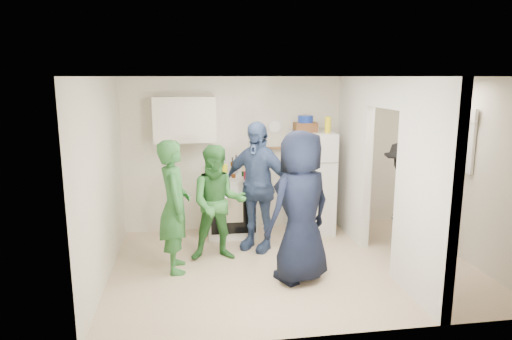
{
  "coord_description": "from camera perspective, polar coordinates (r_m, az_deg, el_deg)",
  "views": [
    {
      "loc": [
        -1.35,
        -5.62,
        2.5
      ],
      "look_at": [
        -0.45,
        0.4,
        1.25
      ],
      "focal_mm": 32.0,
      "sensor_mm": 36.0,
      "label": 1
    }
  ],
  "objects": [
    {
      "name": "nook_window_frame",
      "position": [
        6.96,
        23.9,
        3.59
      ],
      "size": [
        0.04,
        0.76,
        0.86
      ],
      "primitive_type": "cube",
      "color": "white",
      "rests_on": "wall_right"
    },
    {
      "name": "nook_valance",
      "position": [
        6.91,
        23.96,
        6.47
      ],
      "size": [
        0.04,
        0.82,
        0.18
      ],
      "primitive_type": "cube",
      "color": "white",
      "rests_on": "wall_right"
    },
    {
      "name": "wall_back",
      "position": [
        7.55,
        1.91,
        2.06
      ],
      "size": [
        4.8,
        0.0,
        4.8
      ],
      "primitive_type": "plane",
      "rotation": [
        1.57,
        0.0,
        0.0
      ],
      "color": "silver",
      "rests_on": "floor"
    },
    {
      "name": "yellow_cup_stack_stove",
      "position": [
        6.94,
        -3.95,
        -0.29
      ],
      "size": [
        0.09,
        0.09,
        0.25
      ],
      "primitive_type": "cylinder",
      "color": "yellow",
      "rests_on": "stove"
    },
    {
      "name": "bottle_j",
      "position": [
        7.08,
        -0.71,
        -0.01
      ],
      "size": [
        0.06,
        0.06,
        0.25
      ],
      "primitive_type": "cylinder",
      "color": "#27511C",
      "rests_on": "stove"
    },
    {
      "name": "red_cup",
      "position": [
        7.01,
        -1.18,
        -0.69
      ],
      "size": [
        0.09,
        0.09,
        0.12
      ],
      "primitive_type": "cylinder",
      "color": "red",
      "rests_on": "stove"
    },
    {
      "name": "wall_clock",
      "position": [
        7.48,
        2.34,
        5.45
      ],
      "size": [
        0.22,
        0.02,
        0.22
      ],
      "primitive_type": "cylinder",
      "rotation": [
        1.57,
        0.0,
        0.0
      ],
      "color": "white",
      "rests_on": "wall_back"
    },
    {
      "name": "bottle_a",
      "position": [
        7.24,
        -5.45,
        0.4
      ],
      "size": [
        0.06,
        0.06,
        0.3
      ],
      "primitive_type": "cylinder",
      "color": "brown",
      "rests_on": "stove"
    },
    {
      "name": "blue_bowl",
      "position": [
        7.28,
        6.21,
        6.35
      ],
      "size": [
        0.24,
        0.24,
        0.11
      ],
      "primitive_type": "cylinder",
      "color": "navy",
      "rests_on": "wicker_basket"
    },
    {
      "name": "person_green_left",
      "position": [
        5.97,
        -10.16,
        -4.5
      ],
      "size": [
        0.46,
        0.66,
        1.73
      ],
      "primitive_type": "imported",
      "rotation": [
        0.0,
        0.0,
        1.65
      ],
      "color": "#327D40",
      "rests_on": "floor"
    },
    {
      "name": "upper_cabinet",
      "position": [
        7.17,
        -8.93,
        6.26
      ],
      "size": [
        0.95,
        0.34,
        0.7
      ],
      "primitive_type": "cube",
      "color": "silver",
      "rests_on": "wall_back"
    },
    {
      "name": "nook_window",
      "position": [
        6.97,
        24.0,
        3.59
      ],
      "size": [
        0.03,
        0.7,
        0.8
      ],
      "primitive_type": "cube",
      "color": "black",
      "rests_on": "wall_right"
    },
    {
      "name": "partition_pier_front",
      "position": [
        5.34,
        20.35,
        -2.67
      ],
      "size": [
        0.12,
        1.2,
        2.5
      ],
      "primitive_type": "cube",
      "color": "silver",
      "rests_on": "floor"
    },
    {
      "name": "person_denim",
      "position": [
        6.6,
        0.07,
        -2.05
      ],
      "size": [
        1.15,
        1.04,
        1.88
      ],
      "primitive_type": "imported",
      "rotation": [
        0.0,
        0.0,
        -0.66
      ],
      "color": "#3D5585",
      "rests_on": "floor"
    },
    {
      "name": "bottle_b",
      "position": [
        7.06,
        -4.68,
        -0.1
      ],
      "size": [
        0.06,
        0.06,
        0.25
      ],
      "primitive_type": "cylinder",
      "color": "#194B26",
      "rests_on": "stove"
    },
    {
      "name": "person_navy",
      "position": [
        5.59,
        5.58,
        -4.64
      ],
      "size": [
        1.09,
        0.96,
        1.88
      ],
      "primitive_type": "imported",
      "rotation": [
        0.0,
        0.0,
        -2.66
      ],
      "color": "black",
      "rests_on": "floor"
    },
    {
      "name": "floor",
      "position": [
        6.3,
        4.69,
        -11.83
      ],
      "size": [
        4.8,
        4.8,
        0.0
      ],
      "primitive_type": "plane",
      "color": "beige",
      "rests_on": "ground"
    },
    {
      "name": "bottle_e",
      "position": [
        7.36,
        -2.5,
        0.68
      ],
      "size": [
        0.06,
        0.06,
        0.32
      ],
      "primitive_type": "cylinder",
      "color": "#A0A6B2",
      "rests_on": "stove"
    },
    {
      "name": "yellow_cup_stack_top",
      "position": [
        7.23,
        8.96,
        5.61
      ],
      "size": [
        0.09,
        0.09,
        0.25
      ],
      "primitive_type": "cylinder",
      "color": "yellow",
      "rests_on": "fridge"
    },
    {
      "name": "bottle_h",
      "position": [
        7.02,
        -5.43,
        -0.19
      ],
      "size": [
        0.07,
        0.07,
        0.25
      ],
      "primitive_type": "cylinder",
      "color": "#9DA2A8",
      "rests_on": "stove"
    },
    {
      "name": "spice_shelf",
      "position": [
        7.48,
        1.99,
        2.76
      ],
      "size": [
        0.35,
        0.08,
        0.03
      ],
      "primitive_type": "cube",
      "color": "olive",
      "rests_on": "wall_back"
    },
    {
      "name": "wall_right",
      "position": [
        6.87,
        24.76,
        0.05
      ],
      "size": [
        0.0,
        3.4,
        3.4
      ],
      "primitive_type": "plane",
      "rotation": [
        1.57,
        0.0,
        -1.57
      ],
      "color": "silver",
      "rests_on": "floor"
    },
    {
      "name": "wall_front",
      "position": [
        4.33,
        10.11,
        -5.35
      ],
      "size": [
        4.8,
        0.0,
        4.8
      ],
      "primitive_type": "plane",
      "rotation": [
        -1.57,
        0.0,
        0.0
      ],
      "color": "silver",
      "rests_on": "floor"
    },
    {
      "name": "stove",
      "position": [
        7.31,
        -3.08,
        -4.51
      ],
      "size": [
        0.8,
        0.66,
        0.95
      ],
      "primitive_type": "cube",
      "color": "white",
      "rests_on": "floor"
    },
    {
      "name": "wicker_basket",
      "position": [
        7.29,
        6.19,
        5.33
      ],
      "size": [
        0.35,
        0.25,
        0.15
      ],
      "primitive_type": "cube",
      "color": "brown",
      "rests_on": "fridge"
    },
    {
      "name": "partition_header",
      "position": [
        6.18,
        16.11,
        9.3
      ],
      "size": [
        0.12,
        1.0,
        0.4
      ],
      "primitive_type": "cube",
      "color": "silver",
      "rests_on": "partition_pier_back"
    },
    {
      "name": "bottle_c",
      "position": [
        7.3,
        -3.98,
        0.61
      ],
      "size": [
        0.07,
        0.07,
        0.33
      ],
      "primitive_type": "cylinder",
      "color": "#AEB7BD",
      "rests_on": "stove"
    },
    {
      "name": "ceiling",
      "position": [
        5.78,
        5.11,
        11.56
      ],
      "size": [
        4.8,
        4.8,
        0.0
      ],
      "primitive_type": "plane",
      "rotation": [
        3.14,
        0.0,
        0.0
      ],
      "color": "white",
      "rests_on": "wall_back"
    },
    {
      "name": "bottle_f",
      "position": [
        7.21,
        -1.59,
        0.49
      ],
      "size": [
        0.06,
        0.06,
        0.33
      ],
      "primitive_type": "cylinder",
      "color": "#133416",
      "rests_on": "stove"
    },
    {
      "name": "person_green_center",
      "position": [
        6.26,
        -4.76,
        -4.17
      ],
      "size": [
        0.79,
        0.62,
        1.6
      ],
      "primitive_type": "imported",
      "rotation": [
        0.0,
        0.0,
        -0.02
      ],
      "color": "#3B863C",
      "rests_on": "floor"
    },
    {
      "name": "bottle_d",
      "position": [
        7.12,
        -2.84,
        0.08
      ],
      "size": [
        0.07,
        0.07,
        0.27
      ],
      "primitive_type": "cylinder",
      "color": "#562B0F",
      "rests_on": "stove"
    },
    {
      "name": "partition_pier_back",
      "position": [
        7.3,
        12.09,
        1.48
      ],
      "size": [
        0.12,
        1.2,
        2.5
      ],
      "primitive_type": "cube",
      "color": "silver",
      "rests_on": "floor"
    },
    {
      "name": "bottle_g",
      "position": [
        7.31,
        -1.12,
        0.36
      ],
      "size": [
        0.06,
        0.06,
        0.25
      ],
      "primitive_type": "cylinder",
      "color": "olive",
      "rests_on": "stove"
    },
    {
      "name": "person_nook",
      "position": [
        6.98,
        17.87,
        -3.07
      ],
      "size": [
        1.05,
        1.19,
        1.6
      ],
      "primitive_type": "imported",
      "rotation": [
        0.0,
        0.0,
        -2.13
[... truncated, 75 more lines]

